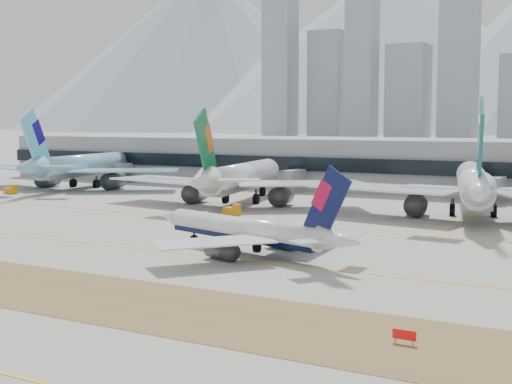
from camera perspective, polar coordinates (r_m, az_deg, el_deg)
The scene contains 10 objects.
ground at distance 115.86m, azimuth -5.77°, elevation -4.38°, with size 3000.00×3000.00×0.00m, color #9A9790.
taxiing_airliner at distance 108.71m, azimuth -0.51°, elevation -3.16°, with size 42.02×35.78×14.43m.
widebody_korean at distance 223.96m, azimuth -13.72°, elevation 1.97°, with size 66.56×66.06×24.18m.
widebody_eva at distance 174.96m, azimuth -1.34°, elevation 1.08°, with size 64.16×63.79×23.40m.
widebody_cathay at distance 157.07m, azimuth 17.03°, elevation 0.46°, with size 67.61×67.45×24.85m.
terminal at distance 218.66m, azimuth 11.75°, elevation 2.21°, with size 280.00×43.10×15.00m.
hold_sign_right at distance 67.04m, azimuth 11.78°, elevation -11.14°, with size 2.20×0.15×1.35m.
gse_b at distance 153.20m, azimuth -1.90°, elevation -1.51°, with size 3.55×2.00×2.60m.
gse_extra at distance 211.11m, azimuth -19.00°, elevation 0.15°, with size 3.55×2.00×2.60m.
city_skyline at distance 574.08m, azimuth 11.87°, elevation 8.48°, with size 342.00×49.80×140.00m.
Camera 1 is at (65.60, -93.36, 20.08)m, focal length 50.00 mm.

